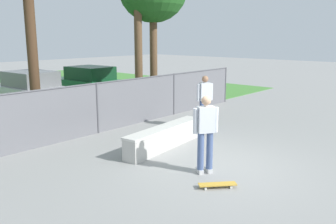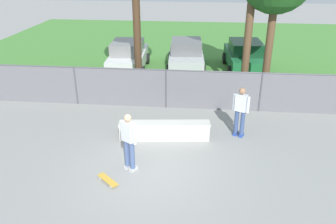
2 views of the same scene
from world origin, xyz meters
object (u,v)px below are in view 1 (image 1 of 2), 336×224
object	(u,v)px
concrete_ledge	(165,137)
car_green	(89,83)
skateboarder	(206,131)
car_silver	(30,90)
skateboard	(218,184)
bystander	(205,99)

from	to	relation	value
concrete_ledge	car_green	size ratio (longest dim) A/B	0.74
skateboarder	car_silver	bearing A→B (deg)	83.62
skateboarder	car_silver	world-z (taller)	skateboarder
skateboarder	car_green	world-z (taller)	skateboarder
concrete_ledge	car_silver	xyz separation A→B (m)	(0.31, 8.10, 0.52)
skateboarder	skateboard	bearing A→B (deg)	-126.13
concrete_ledge	bystander	world-z (taller)	bystander
concrete_ledge	bystander	size ratio (longest dim) A/B	1.74
concrete_ledge	skateboard	size ratio (longest dim) A/B	4.34
car_silver	skateboarder	bearing A→B (deg)	-96.38
bystander	car_silver	bearing A→B (deg)	106.62
skateboarder	bystander	bearing A→B (deg)	35.85
skateboard	car_silver	bearing A→B (deg)	81.38
car_silver	car_green	distance (m)	3.20
car_green	bystander	distance (m)	7.78
skateboard	car_green	world-z (taller)	car_green
skateboarder	car_green	xyz separation A→B (m)	(4.32, 10.18, -0.17)
car_silver	bystander	size ratio (longest dim) A/B	2.36
skateboarder	skateboard	size ratio (longest dim) A/B	2.50
car_silver	car_green	size ratio (longest dim) A/B	1.00
skateboarder	bystander	size ratio (longest dim) A/B	1.00
skateboarder	car_green	bearing A→B (deg)	67.00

